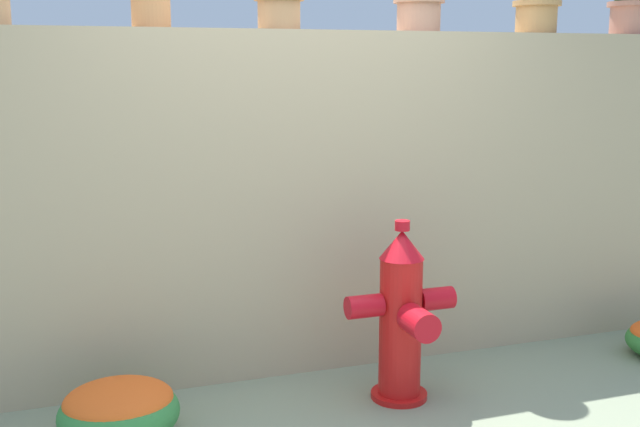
# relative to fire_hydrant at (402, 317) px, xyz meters

# --- Properties ---
(stone_wall) EXTENTS (5.16, 0.33, 1.89)m
(stone_wall) POSITION_rel_fire_hydrant_xyz_m (-0.41, 0.66, 0.50)
(stone_wall) COLOR tan
(stone_wall) RESTS_ON ground
(fire_hydrant) EXTENTS (0.58, 0.46, 0.94)m
(fire_hydrant) POSITION_rel_fire_hydrant_xyz_m (0.00, 0.00, 0.00)
(fire_hydrant) COLOR red
(fire_hydrant) RESTS_ON ground
(flower_bush_right) EXTENTS (0.56, 0.50, 0.29)m
(flower_bush_right) POSITION_rel_fire_hydrant_xyz_m (-1.42, 0.01, -0.29)
(flower_bush_right) COLOR #337F3C
(flower_bush_right) RESTS_ON ground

